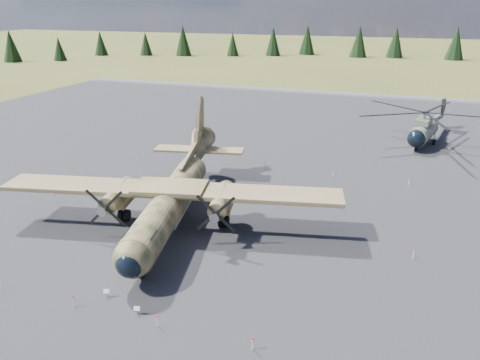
% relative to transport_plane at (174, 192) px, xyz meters
% --- Properties ---
extents(ground, '(500.00, 500.00, 0.00)m').
position_rel_transport_plane_xyz_m(ground, '(3.60, -0.03, -2.75)').
color(ground, brown).
rests_on(ground, ground).
extents(apron, '(120.00, 120.00, 0.04)m').
position_rel_transport_plane_xyz_m(apron, '(3.60, 9.97, -2.75)').
color(apron, '#535256').
rests_on(apron, ground).
extents(transport_plane, '(29.02, 26.05, 9.58)m').
position_rel_transport_plane_xyz_m(transport_plane, '(0.00, 0.00, 0.00)').
color(transport_plane, '#32361D').
rests_on(transport_plane, ground).
extents(helicopter_near, '(22.75, 23.75, 4.79)m').
position_rel_transport_plane_xyz_m(helicopter_near, '(21.13, 32.37, 0.64)').
color(helicopter_near, '#656A5C').
rests_on(helicopter_near, ground).
extents(info_placard_left, '(0.43, 0.26, 0.63)m').
position_rel_transport_plane_xyz_m(info_placard_left, '(0.97, -11.94, -2.34)').
color(info_placard_left, gray).
rests_on(info_placard_left, ground).
extents(info_placard_right, '(0.41, 0.23, 0.61)m').
position_rel_transport_plane_xyz_m(info_placard_right, '(3.83, -12.89, -2.35)').
color(info_placard_right, gray).
rests_on(info_placard_right, ground).
extents(barrier_fence, '(33.12, 29.62, 0.85)m').
position_rel_transport_plane_xyz_m(barrier_fence, '(3.14, -0.11, -2.25)').
color(barrier_fence, white).
rests_on(barrier_fence, ground).
extents(treeline, '(309.77, 301.71, 10.95)m').
position_rel_transport_plane_xyz_m(treeline, '(3.05, 3.78, 2.06)').
color(treeline, black).
rests_on(treeline, ground).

